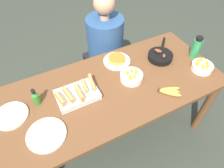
# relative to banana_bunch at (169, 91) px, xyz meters

# --- Properties ---
(ground_plane) EXTENTS (14.00, 14.00, 0.00)m
(ground_plane) POSITION_rel_banana_bunch_xyz_m (-0.36, 0.25, -0.77)
(ground_plane) COLOR #383D33
(dining_table) EXTENTS (1.80, 0.80, 0.76)m
(dining_table) POSITION_rel_banana_bunch_xyz_m (-0.36, 0.25, -0.12)
(dining_table) COLOR brown
(dining_table) RESTS_ON ground_plane
(banana_bunch) EXTENTS (0.18, 0.16, 0.04)m
(banana_bunch) POSITION_rel_banana_bunch_xyz_m (0.00, 0.00, 0.00)
(banana_bunch) COLOR gold
(banana_bunch) RESTS_ON dining_table
(melon_tray) EXTENTS (0.31, 0.21, 0.10)m
(melon_tray) POSITION_rel_banana_bunch_xyz_m (-0.64, 0.28, 0.02)
(melon_tray) COLOR silver
(melon_tray) RESTS_ON dining_table
(skillet) EXTENTS (0.31, 0.31, 0.08)m
(skillet) POSITION_rel_banana_bunch_xyz_m (0.18, 0.36, 0.01)
(skillet) COLOR black
(skillet) RESTS_ON dining_table
(frittata_plate_center) EXTENTS (0.24, 0.24, 0.05)m
(frittata_plate_center) POSITION_rel_banana_bunch_xyz_m (-0.19, 0.50, 0.00)
(frittata_plate_center) COLOR silver
(frittata_plate_center) RESTS_ON dining_table
(empty_plate_near_front) EXTENTS (0.23, 0.23, 0.02)m
(empty_plate_near_front) POSITION_rel_banana_bunch_xyz_m (-1.11, 0.33, -0.01)
(empty_plate_near_front) COLOR silver
(empty_plate_near_front) RESTS_ON dining_table
(empty_plate_far_left) EXTENTS (0.26, 0.26, 0.02)m
(empty_plate_far_left) POSITION_rel_banana_bunch_xyz_m (-0.93, 0.07, -0.01)
(empty_plate_far_left) COLOR silver
(empty_plate_far_left) RESTS_ON dining_table
(fruit_bowl_mango) EXTENTS (0.18, 0.18, 0.11)m
(fruit_bowl_mango) POSITION_rel_banana_bunch_xyz_m (0.41, 0.08, 0.02)
(fruit_bowl_mango) COLOR silver
(fruit_bowl_mango) RESTS_ON dining_table
(fruit_bowl_citrus) EXTENTS (0.19, 0.19, 0.11)m
(fruit_bowl_citrus) POSITION_rel_banana_bunch_xyz_m (-0.18, 0.25, 0.02)
(fruit_bowl_citrus) COLOR silver
(fruit_bowl_citrus) RESTS_ON dining_table
(water_bottle) EXTENTS (0.08, 0.08, 0.20)m
(water_bottle) POSITION_rel_banana_bunch_xyz_m (0.47, 0.25, 0.08)
(water_bottle) COLOR #2D9351
(water_bottle) RESTS_ON dining_table
(hot_sauce_bottle) EXTENTS (0.05, 0.05, 0.14)m
(hot_sauce_bottle) POSITION_rel_banana_bunch_xyz_m (-0.92, 0.36, 0.05)
(hot_sauce_bottle) COLOR #337F2D
(hot_sauce_bottle) RESTS_ON dining_table
(person_figure) EXTENTS (0.41, 0.41, 1.20)m
(person_figure) POSITION_rel_banana_bunch_xyz_m (-0.10, 0.90, -0.29)
(person_figure) COLOR black
(person_figure) RESTS_ON ground_plane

